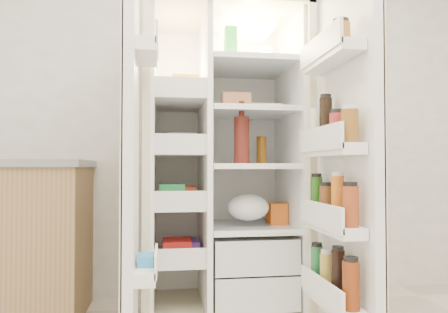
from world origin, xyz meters
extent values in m
cube|color=white|center=(0.00, 2.00, 1.35)|extent=(4.00, 0.02, 2.70)
cube|color=beige|center=(-0.04, 1.93, 0.90)|extent=(0.92, 0.04, 1.80)
cube|color=beige|center=(-0.48, 1.60, 0.90)|extent=(0.04, 0.70, 1.80)
cube|color=beige|center=(0.40, 1.60, 0.90)|extent=(0.04, 0.70, 1.80)
cube|color=beige|center=(-0.04, 1.60, 1.78)|extent=(0.92, 0.70, 0.04)
cube|color=beige|center=(-0.04, 1.60, 0.04)|extent=(0.92, 0.70, 0.08)
cube|color=white|center=(-0.04, 1.90, 0.92)|extent=(0.84, 0.02, 1.68)
cube|color=white|center=(-0.45, 1.60, 0.92)|extent=(0.02, 0.62, 1.68)
cube|color=white|center=(0.37, 1.60, 0.92)|extent=(0.02, 0.62, 1.68)
cube|color=white|center=(-0.15, 1.60, 0.92)|extent=(0.03, 0.62, 1.68)
cube|color=silver|center=(0.11, 1.58, 0.18)|extent=(0.47, 0.52, 0.19)
cube|color=silver|center=(0.11, 1.58, 0.39)|extent=(0.47, 0.52, 0.19)
cube|color=#FFD18C|center=(0.11, 1.65, 1.72)|extent=(0.30, 0.30, 0.02)
cube|color=silver|center=(-0.31, 1.60, 0.35)|extent=(0.28, 0.58, 0.02)
cube|color=silver|center=(-0.31, 1.60, 0.65)|extent=(0.28, 0.58, 0.02)
cube|color=silver|center=(-0.31, 1.60, 0.95)|extent=(0.28, 0.58, 0.02)
cube|color=silver|center=(-0.31, 1.60, 1.25)|extent=(0.28, 0.58, 0.02)
cube|color=white|center=(0.11, 1.60, 0.52)|extent=(0.49, 0.58, 0.01)
cube|color=white|center=(0.11, 1.60, 0.88)|extent=(0.49, 0.58, 0.01)
cube|color=white|center=(0.11, 1.60, 1.20)|extent=(0.49, 0.58, 0.02)
cube|color=white|center=(0.11, 1.60, 1.48)|extent=(0.49, 0.58, 0.02)
cube|color=red|center=(-0.31, 1.60, 0.41)|extent=(0.16, 0.20, 0.10)
cube|color=green|center=(-0.31, 1.60, 0.72)|extent=(0.14, 0.18, 0.12)
cube|color=silver|center=(-0.31, 1.60, 0.99)|extent=(0.20, 0.22, 0.07)
cube|color=yellow|center=(-0.31, 1.60, 1.33)|extent=(0.15, 0.16, 0.14)
cube|color=#563399|center=(-0.31, 1.60, 0.40)|extent=(0.18, 0.20, 0.09)
cube|color=#F64F2B|center=(-0.31, 1.60, 0.71)|extent=(0.14, 0.18, 0.10)
cube|color=silver|center=(-0.31, 1.60, 1.02)|extent=(0.16, 0.16, 0.12)
sphere|color=orange|center=(-0.01, 1.50, 0.12)|extent=(0.07, 0.07, 0.07)
sphere|color=orange|center=(0.08, 1.54, 0.12)|extent=(0.07, 0.07, 0.07)
sphere|color=orange|center=(0.18, 1.50, 0.12)|extent=(0.07, 0.07, 0.07)
sphere|color=orange|center=(0.04, 1.64, 0.12)|extent=(0.07, 0.07, 0.07)
sphere|color=orange|center=(0.14, 1.62, 0.12)|extent=(0.07, 0.07, 0.07)
sphere|color=orange|center=(0.24, 1.58, 0.12)|extent=(0.07, 0.07, 0.07)
sphere|color=orange|center=(-0.04, 1.58, 0.12)|extent=(0.07, 0.07, 0.07)
sphere|color=orange|center=(0.20, 1.64, 0.12)|extent=(0.07, 0.07, 0.07)
ellipsoid|color=#477727|center=(0.11, 1.60, 0.40)|extent=(0.26, 0.24, 0.11)
cylinder|color=#4F1711|center=(0.04, 1.44, 1.02)|extent=(0.09, 0.09, 0.27)
cylinder|color=brown|center=(0.19, 1.57, 0.97)|extent=(0.06, 0.06, 0.17)
cube|color=#278F32|center=(-0.01, 1.51, 1.59)|extent=(0.07, 0.07, 0.20)
cylinder|color=silver|center=(0.25, 1.59, 1.54)|extent=(0.12, 0.12, 0.11)
cylinder|color=#B46D29|center=(0.13, 1.65, 1.53)|extent=(0.07, 0.07, 0.09)
cube|color=white|center=(0.21, 1.61, 1.23)|extent=(0.21, 0.09, 0.05)
cube|color=#C5784F|center=(0.03, 1.54, 1.26)|extent=(0.17, 0.09, 0.10)
ellipsoid|color=white|center=(0.10, 1.55, 0.61)|extent=(0.24, 0.22, 0.16)
cube|color=orange|center=(0.30, 1.63, 0.59)|extent=(0.11, 0.13, 0.13)
cube|color=white|center=(-0.54, 1.05, 0.90)|extent=(0.05, 0.40, 1.72)
cube|color=beige|center=(-0.57, 1.05, 0.90)|extent=(0.01, 0.40, 1.72)
cube|color=white|center=(-0.47, 1.05, 0.40)|extent=(0.09, 0.32, 0.06)
cube|color=white|center=(-0.47, 1.05, 1.40)|extent=(0.09, 0.32, 0.06)
cube|color=#338CCC|center=(-0.47, 1.05, 0.43)|extent=(0.07, 0.12, 0.10)
cube|color=white|center=(0.46, 0.96, 0.90)|extent=(0.05, 0.58, 1.72)
cube|color=beige|center=(0.48, 0.96, 0.90)|extent=(0.01, 0.58, 1.72)
cube|color=white|center=(0.37, 0.96, 0.26)|extent=(0.11, 0.50, 0.05)
cube|color=white|center=(0.37, 0.96, 0.60)|extent=(0.11, 0.50, 0.05)
cube|color=white|center=(0.37, 0.96, 0.95)|extent=(0.11, 0.50, 0.05)
cube|color=white|center=(0.37, 0.96, 1.38)|extent=(0.11, 0.50, 0.05)
cylinder|color=maroon|center=(0.37, 0.76, 0.39)|extent=(0.07, 0.07, 0.20)
cylinder|color=black|center=(0.37, 0.89, 0.40)|extent=(0.06, 0.06, 0.22)
cylinder|color=gold|center=(0.37, 1.02, 0.38)|extent=(0.06, 0.06, 0.18)
cylinder|color=#26723B|center=(0.37, 1.15, 0.38)|extent=(0.06, 0.06, 0.19)
cylinder|color=#8C3817|center=(0.37, 0.76, 0.71)|extent=(0.07, 0.07, 0.17)
cylinder|color=#CF6718|center=(0.37, 0.89, 0.73)|extent=(0.06, 0.06, 0.21)
cylinder|color=brown|center=(0.37, 1.02, 0.70)|extent=(0.07, 0.07, 0.16)
cylinder|color=#265E15|center=(0.37, 1.15, 0.72)|extent=(0.06, 0.06, 0.20)
cylinder|color=brown|center=(0.37, 0.76, 1.04)|extent=(0.07, 0.07, 0.14)
cylinder|color=maroon|center=(0.37, 0.89, 1.04)|extent=(0.07, 0.07, 0.14)
cylinder|color=black|center=(0.37, 1.02, 1.09)|extent=(0.06, 0.06, 0.23)
cylinder|color=#F3F0C8|center=(0.37, 1.15, 1.06)|extent=(0.06, 0.06, 0.18)
cylinder|color=#925B24|center=(0.37, 0.84, 1.45)|extent=(0.08, 0.08, 0.10)
cylinder|color=#964D1B|center=(0.37, 1.06, 1.45)|extent=(0.08, 0.08, 0.10)
camera|label=1|loc=(-0.40, -0.91, 0.87)|focal=34.00mm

